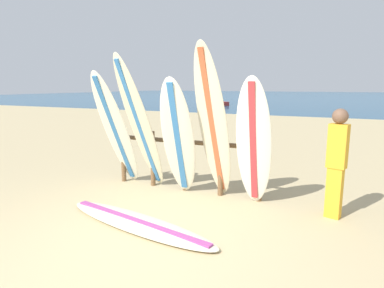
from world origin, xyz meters
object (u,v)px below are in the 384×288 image
Objects in this scene: surfboard_lying_on_sand at (137,223)px; surfboard_leaning_left at (140,125)px; surfboard_leaning_center_left at (178,138)px; surfboard_leaning_far_left at (116,130)px; surfboard_leaning_center_right at (254,143)px; surfboard_leaning_center at (213,124)px; small_boat_offshore at (213,102)px; surfboard_rack at (185,156)px; beachgoer_standing at (337,159)px.

surfboard_leaning_left is at bearing 120.65° from surfboard_lying_on_sand.
surfboard_lying_on_sand is at bearing -89.59° from surfboard_leaning_center_left.
surfboard_leaning_left reaches higher than surfboard_leaning_far_left.
surfboard_leaning_center is at bearing -178.65° from surfboard_leaning_center_right.
surfboard_rack is at bearing -70.07° from small_boat_offshore.
beachgoer_standing is (2.43, 1.42, 0.83)m from surfboard_lying_on_sand.
surfboard_lying_on_sand is (0.75, -1.26, -1.17)m from surfboard_leaning_left.
surfboard_lying_on_sand is (-0.57, -1.36, -1.24)m from surfboard_leaning_center.
surfboard_leaning_center is 0.72m from surfboard_leaning_center_right.
surfboard_leaning_center_right reaches higher than surfboard_leaning_center_left.
surfboard_leaning_center is (0.58, 0.09, 0.26)m from surfboard_leaning_center_left.
surfboard_leaning_left is 1.32m from surfboard_leaning_center.
surfboard_leaning_far_left is 1.05× the size of surfboard_leaning_center_right.
surfboard_leaning_center_right is 2.10m from surfboard_lying_on_sand.
surfboard_rack is at bearing 15.43° from surfboard_leaning_far_left.
surfboard_leaning_center_right is (0.67, 0.02, -0.26)m from surfboard_leaning_center.
surfboard_leaning_far_left is at bearing 178.72° from surfboard_leaning_center_left.
surfboard_lying_on_sand is at bearing -131.98° from surfboard_leaning_center_right.
surfboard_leaning_center_left is at bearing -171.28° from surfboard_leaning_center.
surfboard_leaning_center_right is at bearing -178.06° from beachgoer_standing.
surfboard_leaning_center reaches higher than beachgoer_standing.
surfboard_leaning_far_left is 1.06× the size of surfboard_leaning_center_left.
beachgoer_standing is (2.43, 0.15, -0.15)m from surfboard_leaning_center_left.
surfboard_lying_on_sand is (0.06, -1.65, -0.60)m from surfboard_rack.
surfboard_leaning_center_right is 0.76× the size of surfboard_lying_on_sand.
surfboard_leaning_center is (0.64, -0.28, 0.64)m from surfboard_rack.
surfboard_leaning_center is 0.78× the size of small_boat_offshore.
small_boat_offshore is (-11.28, 24.45, -0.61)m from beachgoer_standing.
small_boat_offshore is (-8.79, 24.23, -0.38)m from surfboard_rack.
surfboard_leaning_center_left reaches higher than surfboard_rack.
surfboard_rack is 1.05× the size of surfboard_lying_on_sand.
surfboard_leaning_far_left is 1.30m from surfboard_leaning_center_left.
surfboard_leaning_far_left is 1.89m from surfboard_leaning_center.
beachgoer_standing is at bearing 1.94° from surfboard_leaning_center_right.
surfboard_leaning_far_left is 2.12m from surfboard_lying_on_sand.
surfboard_lying_on_sand is 2.93m from beachgoer_standing.
surfboard_rack is 1.17× the size of surfboard_leaning_left.
surfboard_rack is at bearing 29.74° from surfboard_leaning_left.
surfboard_leaning_center is at bearing -68.97° from small_boat_offshore.
beachgoer_standing is at bearing 1.78° from surfboard_leaning_far_left.
surfboard_rack is at bearing 174.80° from beachgoer_standing.
surfboard_rack is 1.75m from surfboard_lying_on_sand.
surfboard_leaning_left is at bearing -71.77° from small_boat_offshore.
surfboard_rack is 0.86× the size of small_boat_offshore.
surfboard_rack is 1.10× the size of surfboard_leaning_center.
surfboard_leaning_center_left is at bearing -1.28° from surfboard_leaning_far_left.
surfboard_leaning_center_left is (0.74, 0.02, -0.19)m from surfboard_leaning_left.
surfboard_lying_on_sand is at bearing -87.74° from surfboard_rack.
surfboard_leaning_far_left is at bearing -164.57° from surfboard_rack.
beachgoer_standing is at bearing 30.35° from surfboard_lying_on_sand.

